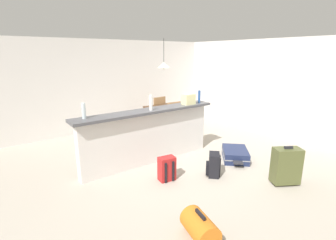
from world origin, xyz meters
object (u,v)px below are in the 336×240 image
Objects in this scene: bottle_white at (151,103)px; bottle_blue at (199,97)px; pendant_lamp at (164,65)px; suitcase_flat_navy at (235,154)px; dining_chair_far_side at (158,111)px; bottle_clear at (84,111)px; dining_table at (168,110)px; suitcase_upright_olive at (286,166)px; grocery_bag at (188,99)px; backpack_red at (167,169)px; duffel_bag_orange at (200,227)px; dining_chair_near_partition at (176,119)px; backpack_black at (213,165)px.

bottle_blue is (1.26, 0.01, -0.01)m from bottle_white.
pendant_lamp is 2.95m from suitcase_flat_navy.
bottle_blue is at bearing -96.85° from dining_chair_far_side.
bottle_clear is 3.07m from dining_table.
suitcase_upright_olive is (2.57, -2.15, -0.88)m from bottle_clear.
grocery_bag is 2.14m from dining_chair_far_side.
bottle_clear is at bearing 177.51° from bottle_blue.
grocery_bag is at bearing 120.45° from suitcase_flat_navy.
grocery_bag is 0.33× the size of pendant_lamp.
dining_chair_far_side is at bearing 74.68° from grocery_bag.
suitcase_flat_navy is at bearing 82.85° from suitcase_upright_olive.
pendant_lamp is at bearing 89.13° from suitcase_upright_olive.
bottle_clear reaches higher than backpack_red.
pendant_lamp is at bearing 84.83° from bottle_blue.
bottle_clear is at bearing 140.14° from suitcase_upright_olive.
suitcase_upright_olive is at bearing 2.88° from duffel_bag_orange.
duffel_bag_orange is (-1.66, -2.15, -1.04)m from grocery_bag.
bottle_white is 1.80m from dining_chair_near_partition.
pendant_lamp reaches higher than duffel_bag_orange.
dining_table is at bearing 70.23° from grocery_bag.
grocery_bag reaches higher than backpack_black.
backpack_black is at bearing -106.93° from pendant_lamp.
grocery_bag reaches higher than suitcase_upright_olive.
dining_table is 1.19m from pendant_lamp.
backpack_black is at bearing -26.14° from backpack_red.
bottle_blue is (2.49, -0.11, 0.00)m from bottle_clear.
bottle_white reaches higher than bottle_blue.
dining_chair_near_partition is (1.36, 0.93, -0.71)m from bottle_white.
suitcase_upright_olive is at bearing -79.43° from grocery_bag.
pendant_lamp is 3.19m from backpack_black.
pendant_lamp reaches higher than bottle_white.
bottle_blue is 0.25× the size of dining_table.
bottle_white is at bearing -127.02° from dining_chair_far_side.
dining_table is (0.51, 1.43, -0.55)m from grocery_bag.
pendant_lamp is at bearing 73.07° from backpack_black.
pendant_lamp is (1.39, 1.52, 0.61)m from bottle_white.
suitcase_upright_olive reaches higher than duffel_bag_orange.
dining_chair_far_side is at bearing 87.81° from suitcase_upright_olive.
bottle_blue reaches higher than bottle_clear.
backpack_black is (-0.80, -2.63, -1.63)m from pendant_lamp.
pendant_lamp is 1.45× the size of duffel_bag_orange.
bottle_blue is 1.44m from suitcase_flat_navy.
dining_chair_far_side is at bearing 77.75° from pendant_lamp.
backpack_red is (-1.53, -1.66, -0.31)m from dining_chair_near_partition.
pendant_lamp is 0.93× the size of suitcase_flat_navy.
duffel_bag_orange is 1.50m from backpack_red.
backpack_black reaches higher than suitcase_flat_navy.
grocery_bag reaches higher than suitcase_flat_navy.
backpack_red is 1.00× the size of backpack_black.
dining_chair_near_partition is 2.28m from backpack_red.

